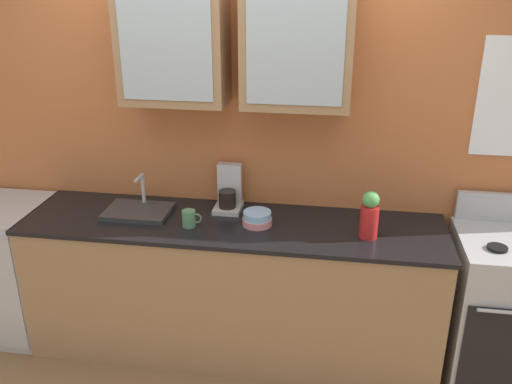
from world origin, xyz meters
TOP-DOWN VIEW (x-y plane):
  - ground_plane at (0.00, 0.00)m, footprint 10.00×10.00m
  - back_wall_unit at (0.01, 0.34)m, footprint 4.91×0.41m
  - counter at (0.00, 0.00)m, footprint 2.59×0.66m
  - stove_range at (1.67, -0.00)m, footprint 0.65×0.65m
  - sink_faucet at (-0.61, 0.04)m, footprint 0.41×0.30m
  - bowl_stack at (0.16, -0.01)m, footprint 0.18×0.18m
  - vase at (0.82, -0.07)m, footprint 0.11×0.11m
  - cup_near_sink at (-0.24, -0.09)m, footprint 0.12×0.08m
  - dishwasher at (-1.59, -0.00)m, footprint 0.61×0.64m
  - coffee_maker at (-0.06, 0.21)m, footprint 0.17×0.20m

SIDE VIEW (x-z plane):
  - ground_plane at x=0.00m, z-range 0.00..0.00m
  - dishwasher at x=-1.59m, z-range 0.00..0.92m
  - counter at x=0.00m, z-range 0.00..0.92m
  - stove_range at x=1.67m, z-range -0.08..1.02m
  - sink_faucet at x=-0.61m, z-range 0.83..1.06m
  - bowl_stack at x=0.16m, z-range 0.92..1.00m
  - cup_near_sink at x=-0.24m, z-range 0.92..1.02m
  - coffee_maker at x=-0.06m, z-range 0.88..1.17m
  - vase at x=0.82m, z-range 0.92..1.20m
  - back_wall_unit at x=0.01m, z-range 0.10..2.81m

